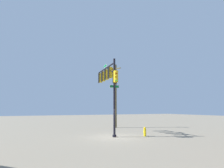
{
  "coord_description": "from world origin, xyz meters",
  "views": [
    {
      "loc": [
        -14.74,
        7.07,
        2.5
      ],
      "look_at": [
        0.32,
        0.09,
        4.88
      ],
      "focal_mm": 28.14,
      "sensor_mm": 36.0,
      "label": 1
    }
  ],
  "objects": [
    {
      "name": "utility_pole",
      "position": [
        7.26,
        -3.69,
        4.54
      ],
      "size": [
        1.7,
        0.82,
        8.8
      ],
      "color": "brown",
      "rests_on": "ground_plane"
    },
    {
      "name": "fire_hydrant",
      "position": [
        -0.73,
        -2.81,
        0.41
      ],
      "size": [
        0.33,
        0.24,
        0.83
      ],
      "color": "yellow",
      "rests_on": "ground_plane"
    },
    {
      "name": "ground_plane",
      "position": [
        0.0,
        0.0,
        0.0
      ],
      "size": [
        120.0,
        120.0,
        0.0
      ],
      "primitive_type": "plane",
      "color": "gray"
    },
    {
      "name": "signal_pole_assembly",
      "position": [
        1.66,
        -0.13,
        5.52
      ],
      "size": [
        5.63,
        1.09,
        7.34
      ],
      "color": "black",
      "rests_on": "ground_plane"
    }
  ]
}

